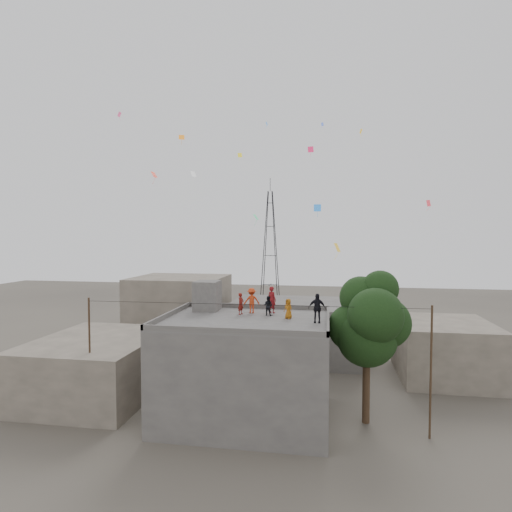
{
  "coord_description": "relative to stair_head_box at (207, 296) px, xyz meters",
  "views": [
    {
      "loc": [
        4.93,
        -25.33,
        11.19
      ],
      "look_at": [
        0.04,
        3.35,
        9.79
      ],
      "focal_mm": 30.0,
      "sensor_mm": 36.0,
      "label": 1
    }
  ],
  "objects": [
    {
      "name": "tree",
      "position": [
        10.57,
        -2.0,
        -1.0
      ],
      "size": [
        4.9,
        4.6,
        9.1
      ],
      "color": "black",
      "rests_on": "ground"
    },
    {
      "name": "person_orange_adult",
      "position": [
        3.16,
        -0.5,
        -0.18
      ],
      "size": [
        1.21,
        0.95,
        1.65
      ],
      "primitive_type": "imported",
      "rotation": [
        0.0,
        0.0,
        -2.78
      ],
      "color": "red",
      "rests_on": "main_building"
    },
    {
      "name": "person_dark_adult",
      "position": [
        7.48,
        -2.94,
        -0.14
      ],
      "size": [
        1.0,
        0.42,
        1.71
      ],
      "primitive_type": "imported",
      "rotation": [
        0.0,
        0.0,
        0.0
      ],
      "color": "black",
      "rests_on": "main_building"
    },
    {
      "name": "neighbor_east",
      "position": [
        17.2,
        7.4,
        -4.9
      ],
      "size": [
        7.0,
        8.0,
        4.4
      ],
      "primitive_type": "cube",
      "color": "#60574C",
      "rests_on": "ground"
    },
    {
      "name": "neighbor_northwest",
      "position": [
        -6.8,
        13.4,
        -3.6
      ],
      "size": [
        9.0,
        8.0,
        7.0
      ],
      "primitive_type": "cube",
      "color": "#60574C",
      "rests_on": "ground"
    },
    {
      "name": "kites",
      "position": [
        3.57,
        4.61,
        8.85
      ],
      "size": [
        23.45,
        19.39,
        12.28
      ],
      "color": "red",
      "rests_on": "ground"
    },
    {
      "name": "main_building",
      "position": [
        3.2,
        -2.6,
        -4.05
      ],
      "size": [
        10.0,
        8.0,
        6.1
      ],
      "color": "#514E4B",
      "rests_on": "ground"
    },
    {
      "name": "transmission_tower",
      "position": [
        -0.8,
        37.4,
        1.97
      ],
      "size": [
        2.97,
        2.97,
        20.01
      ],
      "color": "black",
      "rests_on": "ground"
    },
    {
      "name": "utility_line",
      "position": [
        3.7,
        -3.85,
        -3.27
      ],
      "size": [
        20.12,
        0.62,
        7.4
      ],
      "color": "black",
      "rests_on": "ground"
    },
    {
      "name": "stair_head_box",
      "position": [
        0.0,
        0.0,
        0.0
      ],
      "size": [
        1.6,
        1.8,
        2.0
      ],
      "primitive_type": "cube",
      "color": "#514E4B",
      "rests_on": "main_building"
    },
    {
      "name": "ground",
      "position": [
        3.2,
        -2.6,
        -7.1
      ],
      "size": [
        140.0,
        140.0,
        0.0
      ],
      "primitive_type": "plane",
      "color": "#403B34",
      "rests_on": "ground"
    },
    {
      "name": "person_red_child",
      "position": [
        2.57,
        -1.1,
        -0.31
      ],
      "size": [
        0.49,
        0.59,
        1.39
      ],
      "primitive_type": "imported",
      "rotation": [
        0.0,
        0.0,
        1.21
      ],
      "color": "maroon",
      "rests_on": "main_building"
    },
    {
      "name": "neighbor_west",
      "position": [
        -7.8,
        -0.6,
        -5.1
      ],
      "size": [
        8.0,
        10.0,
        4.0
      ],
      "primitive_type": "cube",
      "color": "#60574C",
      "rests_on": "ground"
    },
    {
      "name": "person_dark_child",
      "position": [
        4.35,
        -1.16,
        -0.38
      ],
      "size": [
        0.71,
        0.62,
        1.24
      ],
      "primitive_type": "imported",
      "rotation": [
        0.0,
        0.0,
        2.84
      ],
      "color": "black",
      "rests_on": "main_building"
    },
    {
      "name": "person_orange_child",
      "position": [
        5.72,
        -1.98,
        -0.39
      ],
      "size": [
        0.71,
        0.66,
        1.22
      ],
      "primitive_type": "imported",
      "rotation": [
        0.0,
        0.0,
        -0.62
      ],
      "color": "#A55D12",
      "rests_on": "main_building"
    },
    {
      "name": "parapet",
      "position": [
        3.2,
        -2.6,
        -0.85
      ],
      "size": [
        10.0,
        8.0,
        0.3
      ],
      "color": "#514E4B",
      "rests_on": "main_building"
    },
    {
      "name": "neighbor_north",
      "position": [
        5.2,
        11.4,
        -4.6
      ],
      "size": [
        12.0,
        9.0,
        5.0
      ],
      "primitive_type": "cube",
      "color": "#514E4B",
      "rests_on": "ground"
    },
    {
      "name": "person_red_adult",
      "position": [
        4.47,
        -0.24,
        -0.12
      ],
      "size": [
        0.76,
        0.71,
        1.75
      ],
      "primitive_type": "imported",
      "rotation": [
        0.0,
        0.0,
        2.54
      ],
      "color": "maroon",
      "rests_on": "main_building"
    }
  ]
}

